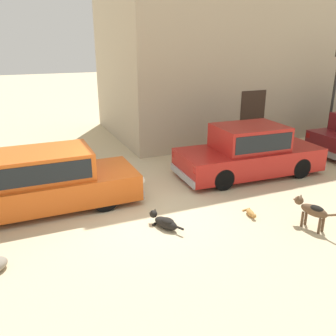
{
  "coord_description": "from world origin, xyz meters",
  "views": [
    {
      "loc": [
        -2.47,
        -7.43,
        3.87
      ],
      "look_at": [
        0.82,
        0.2,
        0.9
      ],
      "focal_mm": 38.24,
      "sensor_mm": 36.0,
      "label": 1
    }
  ],
  "objects": [
    {
      "name": "stray_dog_tan",
      "position": [
        3.11,
        -2.29,
        0.44
      ],
      "size": [
        0.37,
        1.01,
        0.67
      ],
      "rotation": [
        0.0,
        0.0,
        1.83
      ],
      "color": "brown",
      "rests_on": "ground_plane"
    },
    {
      "name": "parked_sedan_second",
      "position": [
        3.82,
        1.02,
        0.75
      ],
      "size": [
        4.54,
        1.96,
        1.53
      ],
      "rotation": [
        0.0,
        0.0,
        -0.05
      ],
      "color": "#AD1E19",
      "rests_on": "ground_plane"
    },
    {
      "name": "street_lamp",
      "position": [
        8.84,
        2.76,
        2.31
      ],
      "size": [
        0.22,
        0.22,
        3.58
      ],
      "color": "#2D2B28",
      "rests_on": "ground_plane"
    },
    {
      "name": "apartment_block",
      "position": [
        7.85,
        6.76,
        4.76
      ],
      "size": [
        13.11,
        6.01,
        9.52
      ],
      "color": "tan",
      "rests_on": "ground_plane"
    },
    {
      "name": "stray_dog_spotted",
      "position": [
        0.21,
        -1.03,
        0.15
      ],
      "size": [
        0.5,
        0.93,
        0.34
      ],
      "rotation": [
        0.0,
        0.0,
        2.02
      ],
      "color": "black",
      "rests_on": "ground_plane"
    },
    {
      "name": "stray_cat",
      "position": [
        2.27,
        -1.32,
        0.07
      ],
      "size": [
        0.29,
        0.55,
        0.15
      ],
      "rotation": [
        0.0,
        0.0,
        4.51
      ],
      "color": "#B77F3D",
      "rests_on": "ground_plane"
    },
    {
      "name": "parked_sedan_nearest",
      "position": [
        -2.24,
        1.07,
        0.75
      ],
      "size": [
        4.84,
        1.75,
        1.44
      ],
      "rotation": [
        0.0,
        0.0,
        0.0
      ],
      "color": "#D15619",
      "rests_on": "ground_plane"
    },
    {
      "name": "ground_plane",
      "position": [
        0.0,
        0.0,
        0.0
      ],
      "size": [
        80.0,
        80.0,
        0.0
      ],
      "primitive_type": "plane",
      "color": "#CCB78E"
    }
  ]
}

